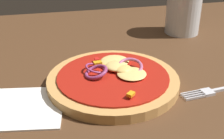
# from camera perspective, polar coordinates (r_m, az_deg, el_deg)

# --- Properties ---
(dining_table) EXTENTS (1.31, 0.86, 0.04)m
(dining_table) POSITION_cam_1_polar(r_m,az_deg,el_deg) (0.55, -0.48, -3.14)
(dining_table) COLOR #4C301C
(dining_table) RESTS_ON ground
(pizza) EXTENTS (0.22, 0.22, 0.04)m
(pizza) POSITION_cam_1_polar(r_m,az_deg,el_deg) (0.51, 0.54, -1.82)
(pizza) COLOR tan
(pizza) RESTS_ON dining_table
(beer_glass) EXTENTS (0.08, 0.08, 0.13)m
(beer_glass) POSITION_cam_1_polar(r_m,az_deg,el_deg) (0.76, 13.37, 10.91)
(beer_glass) COLOR silver
(beer_glass) RESTS_ON dining_table
(napkin) EXTENTS (0.17, 0.13, 0.00)m
(napkin) POSITION_cam_1_polar(r_m,az_deg,el_deg) (0.48, -18.60, -6.90)
(napkin) COLOR white
(napkin) RESTS_ON dining_table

